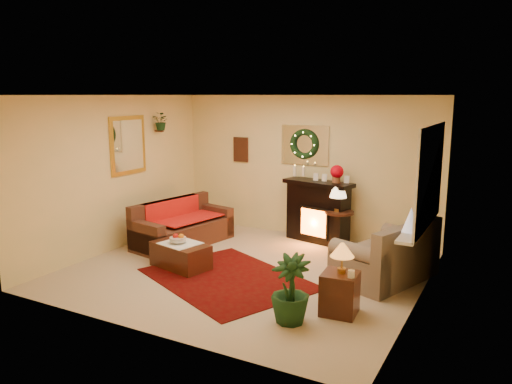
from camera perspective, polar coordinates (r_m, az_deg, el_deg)
The scene contains 31 objects.
floor at distance 7.60m, azimuth -1.27°, elevation -8.99°, with size 5.00×5.00×0.00m, color beige.
ceiling at distance 7.14m, azimuth -1.36°, elevation 11.01°, with size 5.00×5.00×0.00m, color white.
wall_back at distance 9.26m, azimuth 5.59°, elevation 2.90°, with size 5.00×5.00×0.00m, color #EFD88C.
wall_front at distance 5.46m, azimuth -13.06°, elevation -3.06°, with size 5.00×5.00×0.00m, color #EFD88C.
wall_left at distance 8.75m, azimuth -15.71°, elevation 2.07°, with size 4.50×4.50×0.00m, color #EFD88C.
wall_right at distance 6.42m, azimuth 18.47°, elevation -1.24°, with size 4.50×4.50×0.00m, color #EFD88C.
area_rug at distance 7.28m, azimuth -3.27°, elevation -9.87°, with size 2.32×1.74×0.01m, color #61120F.
sofa at distance 8.87m, azimuth -8.36°, elevation -3.26°, with size 0.79×1.81×0.78m, color brown.
red_throw at distance 8.98m, azimuth -7.96°, elevation -2.91°, with size 0.76×1.23×0.02m, color red.
fireplace at distance 9.00m, azimuth 7.09°, elevation -2.23°, with size 1.13×0.36×1.04m, color #372219.
poinsettia at distance 8.72m, azimuth 9.24°, elevation 2.31°, with size 0.23×0.23×0.23m, color red.
mantel_candle_a at distance 8.99m, azimuth 4.45°, elevation 2.42°, with size 0.06×0.06×0.19m, color white.
mantel_candle_b at distance 8.94m, azimuth 5.45°, elevation 2.36°, with size 0.06×0.06×0.17m, color #EFE3CD.
mantel_mirror at distance 9.19m, azimuth 5.59°, elevation 5.35°, with size 0.92×0.02×0.72m, color white.
wreath at distance 9.15m, azimuth 5.49°, elevation 5.46°, with size 0.55×0.55×0.11m, color #194719.
wall_art at distance 9.80m, azimuth -1.75°, elevation 4.87°, with size 0.32×0.03×0.48m, color #381E11.
gold_mirror at distance 8.90m, azimuth -14.42°, elevation 5.20°, with size 0.03×0.84×1.00m, color gold.
hanging_plant at distance 9.35m, azimuth -10.73°, elevation 6.97°, with size 0.33×0.28×0.36m, color #194719.
loveseat at distance 7.38m, azimuth 14.57°, elevation -6.53°, with size 0.87×1.50×0.87m, color tan.
window_frame at distance 6.92m, azimuth 19.28°, elevation 1.66°, with size 0.03×1.86×1.36m, color white.
window_glass at distance 6.92m, azimuth 19.16°, elevation 1.67°, with size 0.02×1.70×1.22m, color black.
window_sill at distance 7.07m, azimuth 18.09°, elevation -3.71°, with size 0.22×1.86×0.04m, color white.
mini_tree at distance 6.63m, azimuth 17.28°, elevation -3.10°, with size 0.22×0.22×0.33m, color white.
sill_plant at distance 7.69m, azimuth 19.38°, elevation -0.98°, with size 0.28×0.23×0.51m, color black.
side_table_round at distance 8.71m, azimuth 9.43°, elevation -4.27°, with size 0.50×0.50×0.65m, color black.
lamp_cream at distance 8.56m, azimuth 9.36°, elevation -0.72°, with size 0.29×0.29×0.45m, color beige.
end_table_square at distance 6.20m, azimuth 9.55°, elevation -11.23°, with size 0.42×0.42×0.51m, color black.
lamp_tiffany at distance 6.05m, azimuth 9.82°, elevation -7.01°, with size 0.29×0.29×0.42m, color #F4A827.
coffee_table at distance 7.76m, azimuth -8.62°, elevation -7.06°, with size 0.91×0.50×0.38m, color #3F251B.
fruit_bowl at distance 7.69m, azimuth -8.92°, elevation -5.36°, with size 0.25×0.25×0.06m, color silver.
floor_palm at distance 5.84m, azimuth 3.96°, elevation -10.62°, with size 1.36×1.36×2.43m, color #225A1D.
Camera 1 is at (3.53, -6.21, 2.60)m, focal length 35.00 mm.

